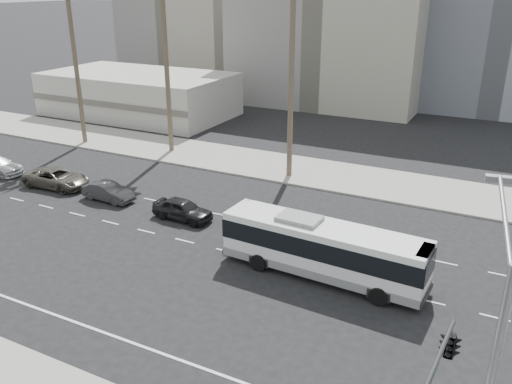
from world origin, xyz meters
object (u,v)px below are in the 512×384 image
Objects in this scene: city_bus at (323,248)px; car_a at (182,209)px; car_b at (108,192)px; car_c at (57,178)px; traffic_signal at (446,356)px.

city_bus is 2.66× the size of car_a.
car_b is 5.51m from car_c.
traffic_signal is at bearing -116.85° from car_b.
city_bus reaches higher than car_b.
city_bus reaches higher than car_c.
car_a is at bearing -90.62° from car_b.
car_c is at bearing 89.10° from car_a.
city_bus is at bearing 128.56° from traffic_signal.
traffic_signal reaches higher than car_b.
car_b is at bearing 154.93° from traffic_signal.
car_b is at bearing 173.21° from city_bus.
car_a is 6.81m from car_b.
car_a is at bearing -96.65° from car_c.
car_a is 23.67m from traffic_signal.
car_c reaches higher than car_b.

